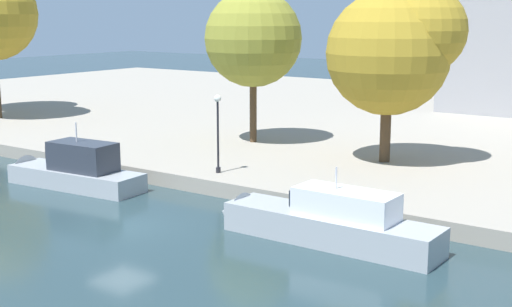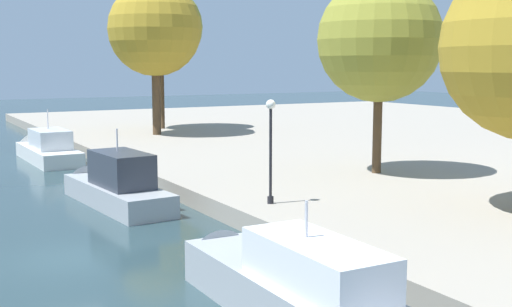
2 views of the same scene
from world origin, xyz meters
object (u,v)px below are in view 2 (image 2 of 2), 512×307
object	(u,v)px
motor_yacht_2	(291,295)
tree_0	(380,43)
tree_1	(160,26)
tree_3	(159,30)
motor_yacht_1	(113,190)
lamp_post	(271,140)
motor_yacht_0	(46,151)

from	to	relation	value
motor_yacht_2	tree_0	world-z (taller)	tree_0
tree_1	tree_3	xyz separation A→B (m)	(4.27, -1.71, -0.51)
motor_yacht_1	lamp_post	size ratio (longest dim) A/B	2.17
motor_yacht_1	tree_3	world-z (taller)	tree_3
tree_1	tree_3	world-z (taller)	tree_1
motor_yacht_0	motor_yacht_2	distance (m)	32.59
motor_yacht_2	lamp_post	xyz separation A→B (m)	(-9.39, 4.92, 2.80)
tree_1	motor_yacht_1	bearing A→B (deg)	-25.74
lamp_post	tree_3	size ratio (longest dim) A/B	0.35
motor_yacht_1	tree_1	world-z (taller)	tree_1
tree_0	tree_3	distance (m)	24.43
motor_yacht_1	motor_yacht_2	world-z (taller)	motor_yacht_1
tree_0	tree_3	size ratio (longest dim) A/B	0.83
motor_yacht_0	motor_yacht_1	bearing A→B (deg)	177.72
motor_yacht_1	tree_0	distance (m)	15.59
lamp_post	tree_1	distance (m)	34.07
motor_yacht_2	lamp_post	bearing A→B (deg)	-27.43
motor_yacht_0	tree_3	size ratio (longest dim) A/B	0.79
motor_yacht_1	lamp_post	distance (m)	8.79
motor_yacht_0	tree_0	size ratio (longest dim) A/B	0.95
tree_0	motor_yacht_0	bearing A→B (deg)	-144.98
tree_0	tree_1	world-z (taller)	tree_1
lamp_post	tree_3	distance (m)	29.52
motor_yacht_0	lamp_post	size ratio (longest dim) A/B	2.25
tree_0	tree_1	bearing A→B (deg)	-177.43
motor_yacht_2	tree_3	distance (m)	40.19
motor_yacht_1	tree_3	distance (m)	25.39
lamp_post	tree_1	size ratio (longest dim) A/B	0.34
tree_1	motor_yacht_2	bearing A→B (deg)	-16.81
motor_yacht_0	motor_yacht_2	world-z (taller)	motor_yacht_0
lamp_post	tree_0	size ratio (longest dim) A/B	0.42
tree_0	tree_3	xyz separation A→B (m)	(-24.18, -2.99, 1.71)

